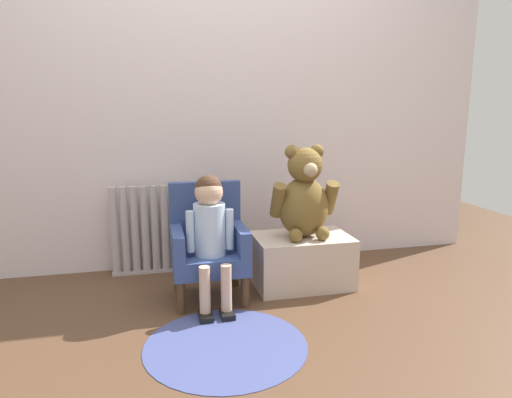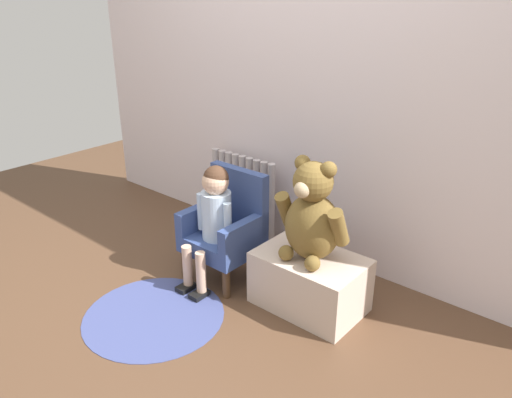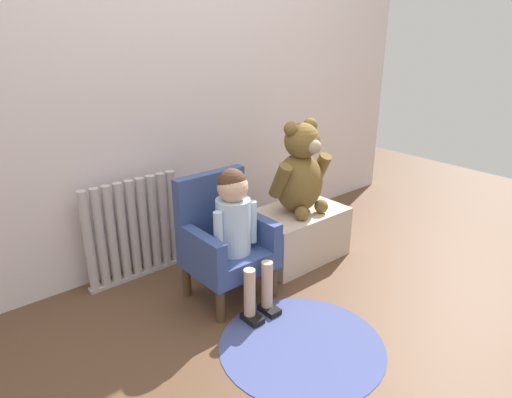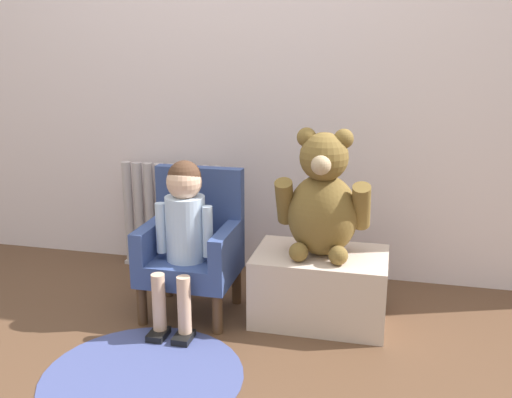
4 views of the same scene
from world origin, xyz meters
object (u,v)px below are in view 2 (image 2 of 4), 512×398
object	(u,v)px
radiator	(243,196)
child_armchair	(227,227)
child_figure	(213,210)
floor_rug	(154,315)
low_bench	(310,281)
large_teddy_bear	(312,216)

from	to	relation	value
radiator	child_armchair	xyz separation A→B (m)	(0.28, -0.45, 0.03)
child_figure	floor_rug	bearing A→B (deg)	-89.97
child_figure	low_bench	size ratio (longest dim) A/B	1.25
child_armchair	large_teddy_bear	world-z (taller)	large_teddy_bear
radiator	large_teddy_bear	world-z (taller)	large_teddy_bear
child_armchair	low_bench	bearing A→B (deg)	3.72
child_armchair	large_teddy_bear	xyz separation A→B (m)	(0.57, 0.03, 0.23)
radiator	child_armchair	world-z (taller)	child_armchair
low_bench	large_teddy_bear	size ratio (longest dim) A/B	1.05
floor_rug	radiator	bearing A→B (deg)	105.39
radiator	child_armchair	bearing A→B (deg)	-58.07
radiator	floor_rug	bearing A→B (deg)	-74.61
child_armchair	low_bench	world-z (taller)	child_armchair
child_armchair	floor_rug	size ratio (longest dim) A/B	0.87
child_armchair	low_bench	xyz separation A→B (m)	(0.57, 0.04, -0.16)
child_figure	floor_rug	distance (m)	0.65
low_bench	large_teddy_bear	distance (m)	0.39
radiator	low_bench	world-z (taller)	radiator
radiator	low_bench	xyz separation A→B (m)	(0.85, -0.41, -0.13)
low_bench	child_armchair	bearing A→B (deg)	-176.28
large_teddy_bear	radiator	bearing A→B (deg)	153.49
large_teddy_bear	child_armchair	bearing A→B (deg)	-177.23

